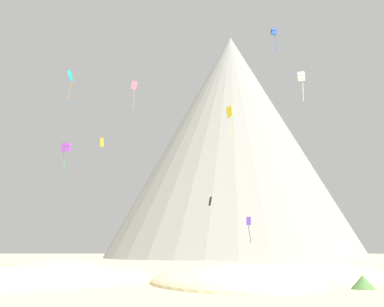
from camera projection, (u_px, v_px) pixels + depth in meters
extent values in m
plane|color=#C6B284|center=(239.00, 289.00, 33.85)|extent=(400.00, 400.00, 0.00)
ellipsoid|color=#CCBA8E|center=(234.00, 283.00, 39.03)|extent=(16.32, 22.04, 3.05)
ellipsoid|color=#CCBA8E|center=(300.00, 277.00, 47.72)|extent=(18.69, 22.09, 3.15)
ellipsoid|color=#CCBA8E|center=(29.00, 285.00, 37.29)|extent=(24.87, 25.32, 2.92)
ellipsoid|color=#C6B284|center=(54.00, 271.00, 59.80)|extent=(19.83, 20.66, 3.27)
cone|color=#568442|center=(180.00, 270.00, 56.54)|extent=(3.86, 3.86, 0.54)
cone|color=#668C4C|center=(313.00, 270.00, 53.60)|extent=(2.97, 2.97, 0.89)
cone|color=#477238|center=(363.00, 282.00, 33.65)|extent=(1.91, 1.91, 0.97)
cone|color=#568442|center=(286.00, 273.00, 47.61)|extent=(2.83, 2.83, 0.71)
cone|color=gray|center=(232.00, 143.00, 144.83)|extent=(100.70, 100.70, 66.32)
cone|color=gray|center=(227.00, 205.00, 137.14)|extent=(47.95, 47.95, 29.20)
cube|color=#5138B2|center=(249.00, 221.00, 82.45)|extent=(0.78, 0.36, 1.37)
cylinder|color=black|center=(250.00, 234.00, 82.04)|extent=(0.43, 0.17, 2.99)
cube|color=#E5668C|center=(134.00, 85.00, 73.95)|extent=(1.04, 0.14, 1.43)
cylinder|color=#E5668C|center=(134.00, 99.00, 73.53)|extent=(0.09, 0.22, 3.12)
cube|color=gold|center=(102.00, 142.00, 87.93)|extent=(0.62, 0.69, 1.56)
cube|color=black|center=(210.00, 201.00, 80.60)|extent=(0.61, 0.95, 1.58)
cube|color=white|center=(301.00, 78.00, 80.63)|extent=(1.38, 1.45, 0.81)
cube|color=white|center=(301.00, 75.00, 80.73)|extent=(1.38, 1.45, 0.81)
cylinder|color=white|center=(303.00, 91.00, 80.22)|extent=(0.26, 0.63, 3.79)
cone|color=teal|center=(71.00, 76.00, 94.64)|extent=(1.33, 2.57, 2.41)
cylinder|color=orange|center=(70.00, 91.00, 94.07)|extent=(0.49, 0.23, 3.56)
cube|color=yellow|center=(229.00, 112.00, 56.54)|extent=(0.69, 0.95, 1.34)
cylinder|color=yellow|center=(230.00, 126.00, 56.21)|extent=(0.14, 0.11, 2.25)
cube|color=blue|center=(274.00, 33.00, 79.96)|extent=(0.98, 0.96, 0.44)
cube|color=blue|center=(274.00, 31.00, 80.05)|extent=(0.98, 0.96, 0.44)
cylinder|color=blue|center=(276.00, 44.00, 79.62)|extent=(0.31, 0.44, 3.21)
cube|color=purple|center=(66.00, 149.00, 65.57)|extent=(1.06, 1.12, 0.64)
cube|color=purple|center=(66.00, 145.00, 65.68)|extent=(1.06, 1.12, 0.64)
cylinder|color=green|center=(64.00, 161.00, 65.28)|extent=(0.23, 0.16, 2.66)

